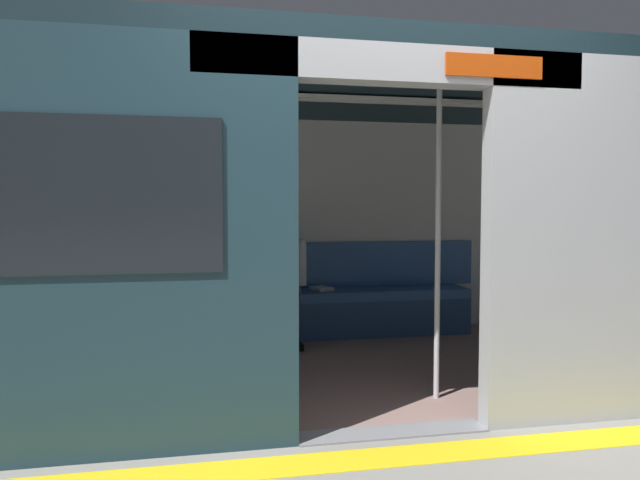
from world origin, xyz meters
The scene contains 9 objects.
ground_plane centered at (0.00, 0.00, 0.00)m, with size 60.00×60.00×0.00m, color gray.
platform_edge_strip centered at (0.00, 0.30, 0.00)m, with size 8.00×0.24×0.01m, color yellow.
train_car centered at (0.07, -1.31, 1.50)m, with size 6.40×2.94×2.23m.
bench_seat centered at (0.00, -2.43, 0.34)m, with size 3.13×0.44×0.45m.
person_seated centered at (0.31, -2.38, 0.67)m, with size 0.55×0.68×1.18m.
handbag centered at (0.66, -2.49, 0.53)m, with size 0.26×0.15×0.17m.
book centered at (-0.12, -2.52, 0.46)m, with size 0.15×0.22×0.03m, color silver.
grab_pole_door centered at (0.47, -0.50, 1.04)m, with size 0.04×0.04×2.09m, color silver.
grab_pole_far centered at (-0.47, -0.51, 1.04)m, with size 0.04×0.04×2.09m, color silver.
Camera 1 is at (1.03, 3.06, 1.25)m, focal length 33.21 mm.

